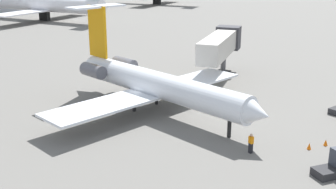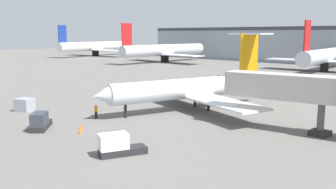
{
  "view_description": "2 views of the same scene",
  "coord_description": "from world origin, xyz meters",
  "px_view_note": "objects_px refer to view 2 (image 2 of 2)",
  "views": [
    {
      "loc": [
        -36.21,
        -21.89,
        14.89
      ],
      "look_at": [
        -2.3,
        -3.79,
        2.76
      ],
      "focal_mm": 45.08,
      "sensor_mm": 36.0,
      "label": 1
    },
    {
      "loc": [
        30.05,
        -38.05,
        10.12
      ],
      "look_at": [
        -0.71,
        -5.38,
        2.52
      ],
      "focal_mm": 38.69,
      "sensor_mm": 36.0,
      "label": 2
    }
  ],
  "objects_px": {
    "traffic_cone_mid": "(80,131)",
    "parked_airliner_west_mid": "(164,50)",
    "regional_jet": "(195,87)",
    "traffic_cone_near": "(81,127)",
    "baggage_tug_trailing": "(118,146)",
    "cargo_container_uld": "(25,105)",
    "parked_airliner_west_end": "(95,46)",
    "traffic_cone_far": "(45,113)",
    "ground_crew_marshaller": "(96,111)",
    "parked_airliner_centre": "(325,56)",
    "jet_bridge": "(303,89)",
    "baggage_tug_lead": "(40,122)"
  },
  "relations": [
    {
      "from": "traffic_cone_mid",
      "to": "parked_airliner_west_mid",
      "type": "xyz_separation_m",
      "value": [
        -57.8,
        72.68,
        3.97
      ]
    },
    {
      "from": "cargo_container_uld",
      "to": "ground_crew_marshaller",
      "type": "bearing_deg",
      "value": 21.12
    },
    {
      "from": "baggage_tug_trailing",
      "to": "traffic_cone_far",
      "type": "bearing_deg",
      "value": 169.4
    },
    {
      "from": "traffic_cone_far",
      "to": "parked_airliner_west_end",
      "type": "height_order",
      "value": "parked_airliner_west_end"
    },
    {
      "from": "parked_airliner_west_end",
      "to": "parked_airliner_west_mid",
      "type": "relative_size",
      "value": 1.05
    },
    {
      "from": "ground_crew_marshaller",
      "to": "parked_airliner_west_mid",
      "type": "height_order",
      "value": "parked_airliner_west_mid"
    },
    {
      "from": "traffic_cone_mid",
      "to": "traffic_cone_far",
      "type": "relative_size",
      "value": 1.0
    },
    {
      "from": "regional_jet",
      "to": "traffic_cone_mid",
      "type": "xyz_separation_m",
      "value": [
        -0.89,
        -17.5,
        -2.77
      ]
    },
    {
      "from": "ground_crew_marshaller",
      "to": "traffic_cone_mid",
      "type": "height_order",
      "value": "ground_crew_marshaller"
    },
    {
      "from": "baggage_tug_lead",
      "to": "parked_airliner_centre",
      "type": "xyz_separation_m",
      "value": [
        -0.19,
        80.84,
        3.32
      ]
    },
    {
      "from": "traffic_cone_near",
      "to": "parked_airliner_centre",
      "type": "height_order",
      "value": "parked_airliner_centre"
    },
    {
      "from": "traffic_cone_near",
      "to": "jet_bridge",
      "type": "bearing_deg",
      "value": 40.11
    },
    {
      "from": "parked_airliner_centre",
      "to": "parked_airliner_west_end",
      "type": "bearing_deg",
      "value": -178.82
    },
    {
      "from": "ground_crew_marshaller",
      "to": "traffic_cone_near",
      "type": "bearing_deg",
      "value": -53.93
    },
    {
      "from": "jet_bridge",
      "to": "parked_airliner_west_mid",
      "type": "bearing_deg",
      "value": 142.48
    },
    {
      "from": "traffic_cone_far",
      "to": "parked_airliner_centre",
      "type": "bearing_deg",
      "value": 85.49
    },
    {
      "from": "jet_bridge",
      "to": "baggage_tug_lead",
      "type": "relative_size",
      "value": 3.66
    },
    {
      "from": "cargo_container_uld",
      "to": "parked_airliner_west_end",
      "type": "bearing_deg",
      "value": 140.09
    },
    {
      "from": "jet_bridge",
      "to": "traffic_cone_far",
      "type": "distance_m",
      "value": 30.56
    },
    {
      "from": "baggage_tug_lead",
      "to": "parked_airliner_centre",
      "type": "height_order",
      "value": "parked_airliner_centre"
    },
    {
      "from": "jet_bridge",
      "to": "ground_crew_marshaller",
      "type": "relative_size",
      "value": 8.51
    },
    {
      "from": "traffic_cone_near",
      "to": "parked_airliner_centre",
      "type": "bearing_deg",
      "value": 92.38
    },
    {
      "from": "jet_bridge",
      "to": "traffic_cone_near",
      "type": "distance_m",
      "value": 23.37
    },
    {
      "from": "baggage_tug_trailing",
      "to": "traffic_cone_far",
      "type": "xyz_separation_m",
      "value": [
        -18.7,
        3.5,
        -0.56
      ]
    },
    {
      "from": "cargo_container_uld",
      "to": "parked_airliner_west_mid",
      "type": "bearing_deg",
      "value": 121.1
    },
    {
      "from": "ground_crew_marshaller",
      "to": "parked_airliner_centre",
      "type": "relative_size",
      "value": 0.05
    },
    {
      "from": "ground_crew_marshaller",
      "to": "parked_airliner_west_end",
      "type": "bearing_deg",
      "value": 144.57
    },
    {
      "from": "traffic_cone_near",
      "to": "traffic_cone_far",
      "type": "relative_size",
      "value": 1.0
    },
    {
      "from": "baggage_tug_lead",
      "to": "traffic_cone_far",
      "type": "relative_size",
      "value": 7.14
    },
    {
      "from": "traffic_cone_near",
      "to": "traffic_cone_mid",
      "type": "bearing_deg",
      "value": -37.58
    },
    {
      "from": "traffic_cone_near",
      "to": "traffic_cone_far",
      "type": "height_order",
      "value": "same"
    },
    {
      "from": "traffic_cone_mid",
      "to": "ground_crew_marshaller",
      "type": "bearing_deg",
      "value": 130.32
    },
    {
      "from": "traffic_cone_far",
      "to": "parked_airliner_west_end",
      "type": "xyz_separation_m",
      "value": [
        -94.42,
        74.86,
        4.02
      ]
    },
    {
      "from": "regional_jet",
      "to": "traffic_cone_near",
      "type": "height_order",
      "value": "regional_jet"
    },
    {
      "from": "ground_crew_marshaller",
      "to": "traffic_cone_near",
      "type": "height_order",
      "value": "ground_crew_marshaller"
    },
    {
      "from": "baggage_tug_trailing",
      "to": "parked_airliner_west_mid",
      "type": "xyz_separation_m",
      "value": [
        -65.77,
        74.16,
        3.41
      ]
    },
    {
      "from": "traffic_cone_near",
      "to": "parked_airliner_centre",
      "type": "xyz_separation_m",
      "value": [
        -3.24,
        77.84,
        3.88
      ]
    },
    {
      "from": "baggage_tug_lead",
      "to": "baggage_tug_trailing",
      "type": "xyz_separation_m",
      "value": [
        12.44,
        0.41,
        0.0
      ]
    },
    {
      "from": "baggage_tug_trailing",
      "to": "traffic_cone_mid",
      "type": "height_order",
      "value": "baggage_tug_trailing"
    },
    {
      "from": "jet_bridge",
      "to": "traffic_cone_far",
      "type": "bearing_deg",
      "value": -152.69
    },
    {
      "from": "traffic_cone_far",
      "to": "parked_airliner_west_mid",
      "type": "distance_m",
      "value": 85.0
    },
    {
      "from": "baggage_tug_lead",
      "to": "parked_airliner_centre",
      "type": "bearing_deg",
      "value": 90.13
    },
    {
      "from": "regional_jet",
      "to": "parked_airliner_west_end",
      "type": "distance_m",
      "value": 121.54
    },
    {
      "from": "jet_bridge",
      "to": "traffic_cone_mid",
      "type": "xyz_separation_m",
      "value": [
        -16.15,
        -15.9,
        -4.28
      ]
    },
    {
      "from": "ground_crew_marshaller",
      "to": "cargo_container_uld",
      "type": "distance_m",
      "value": 11.02
    },
    {
      "from": "parked_airliner_west_mid",
      "to": "regional_jet",
      "type": "bearing_deg",
      "value": -43.24
    },
    {
      "from": "baggage_tug_lead",
      "to": "traffic_cone_far",
      "type": "xyz_separation_m",
      "value": [
        -6.26,
        3.91,
        -0.56
      ]
    },
    {
      "from": "baggage_tug_trailing",
      "to": "traffic_cone_near",
      "type": "bearing_deg",
      "value": 164.64
    },
    {
      "from": "traffic_cone_near",
      "to": "parked_airliner_west_end",
      "type": "xyz_separation_m",
      "value": [
        -103.73,
        75.78,
        4.02
      ]
    },
    {
      "from": "traffic_cone_far",
      "to": "parked_airliner_west_end",
      "type": "relative_size",
      "value": 0.01
    }
  ]
}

